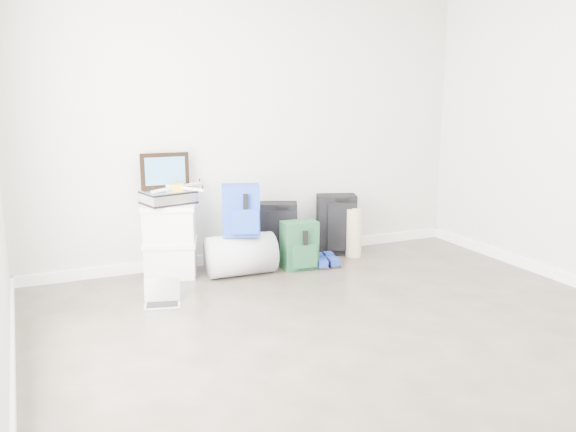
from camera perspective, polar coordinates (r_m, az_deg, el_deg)
name	(u,v)px	position (r m, az deg, el deg)	size (l,w,h in m)	color
ground	(392,357)	(4.10, 9.69, -12.90)	(5.00, 5.00, 0.00)	#332E25
room_envelope	(401,85)	(3.73, 10.50, 11.94)	(4.52, 5.02, 2.71)	beige
boxes_stack	(170,240)	(5.66, -10.96, -2.20)	(0.57, 0.51, 0.67)	silver
briefcase	(168,197)	(5.58, -11.13, 1.74)	(0.43, 0.31, 0.12)	#B2B2B7
painting	(165,171)	(5.64, -11.45, 4.17)	(0.44, 0.06, 0.33)	black
drone	(177,187)	(5.56, -10.32, 2.69)	(0.54, 0.54, 0.06)	gold
duffel_bag	(241,255)	(5.63, -4.44, -3.64)	(0.38, 0.38, 0.62)	gray
blue_backpack	(241,211)	(5.50, -4.40, 0.44)	(0.38, 0.32, 0.47)	#17269A
large_suitcase	(278,232)	(6.03, -0.93, -1.51)	(0.43, 0.37, 0.59)	black
green_backpack	(300,246)	(5.78, 1.11, -2.84)	(0.34, 0.26, 0.46)	#153A25
carry_on	(337,225)	(6.30, 4.58, -0.80)	(0.45, 0.37, 0.62)	black
shoes	(327,262)	(5.93, 3.63, -4.30)	(0.26, 0.27, 0.08)	black
rolled_rug	(354,233)	(6.24, 6.18, -1.56)	(0.16, 0.16, 0.49)	tan
laptop	(162,299)	(5.02, -11.69, -7.58)	(0.32, 0.26, 0.20)	#BABABF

